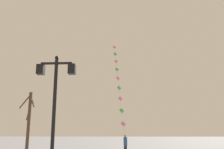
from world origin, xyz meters
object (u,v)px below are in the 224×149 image
object	(u,v)px
kite_train	(118,83)
bare_tree	(29,121)
twin_lantern_lamp_post	(55,92)
kite_flyer	(125,145)

from	to	relation	value
kite_train	bare_tree	size ratio (longest dim) A/B	2.73
twin_lantern_lamp_post	bare_tree	xyz separation A→B (m)	(-4.15, 8.24, -0.75)
twin_lantern_lamp_post	kite_train	distance (m)	16.87
kite_train	kite_flyer	world-z (taller)	kite_train
kite_train	bare_tree	bearing A→B (deg)	-127.54
twin_lantern_lamp_post	bare_tree	distance (m)	9.25
kite_train	twin_lantern_lamp_post	bearing A→B (deg)	-97.30
bare_tree	kite_flyer	bearing A→B (deg)	14.04
kite_flyer	bare_tree	xyz separation A→B (m)	(-6.87, -1.72, 1.71)
kite_train	kite_flyer	size ratio (longest dim) A/B	7.48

